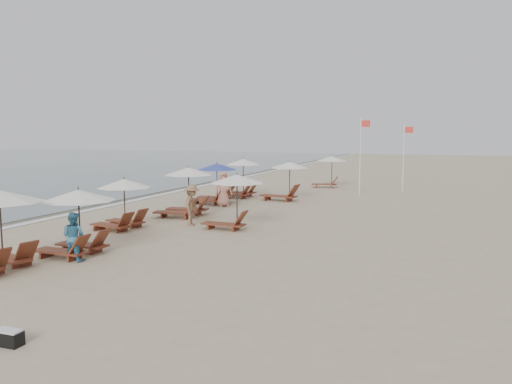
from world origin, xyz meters
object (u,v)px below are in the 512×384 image
at_px(lounger_station_2, 121,202).
at_px(beachgoer_mid_a, 74,237).
at_px(flag_pole_near, 361,153).
at_px(lounger_station_3, 184,192).
at_px(inland_station_2, 329,167).
at_px(beachgoer_far_b, 223,189).
at_px(lounger_station_1, 75,219).
at_px(inland_station_0, 232,193).
at_px(inland_station_1, 284,178).
at_px(lounger_station_4, 213,184).
at_px(duffel_bag, 8,337).
at_px(lounger_station_5, 240,179).
at_px(beachgoer_mid_b, 192,205).

bearing_deg(lounger_station_2, beachgoer_mid_a, -69.79).
bearing_deg(flag_pole_near, lounger_station_3, -120.09).
height_order(inland_station_2, beachgoer_far_b, inland_station_2).
bearing_deg(inland_station_2, lounger_station_1, -97.20).
bearing_deg(lounger_station_3, inland_station_0, -31.85).
bearing_deg(flag_pole_near, inland_station_2, 125.87).
relative_size(inland_station_1, beachgoer_far_b, 1.55).
bearing_deg(lounger_station_2, lounger_station_3, 77.25).
height_order(lounger_station_2, flag_pole_near, flag_pole_near).
bearing_deg(lounger_station_4, duffel_bag, -75.40).
distance_m(inland_station_0, flag_pole_near, 13.30).
height_order(lounger_station_5, beachgoer_mid_a, lounger_station_5).
height_order(lounger_station_4, duffel_bag, lounger_station_4).
relative_size(lounger_station_4, inland_station_2, 1.01).
bearing_deg(beachgoer_far_b, lounger_station_5, 63.51).
bearing_deg(lounger_station_1, flag_pole_near, 72.97).
distance_m(lounger_station_5, beachgoer_mid_b, 9.49).
distance_m(lounger_station_4, flag_pole_near, 9.62).
height_order(duffel_bag, flag_pole_near, flag_pole_near).
bearing_deg(beachgoer_far_b, inland_station_1, 18.81).
distance_m(inland_station_1, duffel_bag, 20.91).
xyz_separation_m(lounger_station_1, flag_pole_near, (5.75, 18.78, 1.49)).
bearing_deg(lounger_station_3, lounger_station_1, -86.23).
bearing_deg(inland_station_2, beachgoer_mid_b, -96.66).
bearing_deg(lounger_station_4, inland_station_0, -58.06).
xyz_separation_m(lounger_station_3, flag_pole_near, (6.28, 10.83, 1.54)).
bearing_deg(beachgoer_mid_b, inland_station_2, -17.67).
bearing_deg(lounger_station_2, lounger_station_5, 87.45).
height_order(inland_station_2, duffel_bag, inland_station_2).
xyz_separation_m(beachgoer_mid_b, beachgoer_far_b, (-1.11, 5.53, 0.05)).
distance_m(lounger_station_2, duffel_bag, 11.37).
height_order(lounger_station_5, inland_station_2, lounger_station_5).
relative_size(inland_station_1, duffel_bag, 5.25).
bearing_deg(flag_pole_near, duffel_bag, -95.04).
xyz_separation_m(inland_station_0, inland_station_2, (0.03, 16.90, 0.00)).
distance_m(lounger_station_1, lounger_station_5, 15.36).
bearing_deg(flag_pole_near, inland_station_0, -102.70).
bearing_deg(lounger_station_1, beachgoer_mid_b, 81.31).
distance_m(lounger_station_2, inland_station_2, 19.00).
relative_size(inland_station_0, beachgoer_far_b, 1.37).
bearing_deg(lounger_station_1, inland_station_1, 81.99).
bearing_deg(beachgoer_mid_b, flag_pole_near, -31.75).
xyz_separation_m(inland_station_2, flag_pole_near, (2.88, -3.98, 1.20)).
xyz_separation_m(lounger_station_1, beachgoer_far_b, (-0.19, 11.55, -0.25)).
bearing_deg(inland_station_0, lounger_station_1, -115.86).
relative_size(lounger_station_3, inland_station_1, 0.93).
height_order(inland_station_0, inland_station_2, same).
bearing_deg(beachgoer_mid_a, lounger_station_2, -72.38).
xyz_separation_m(lounger_station_4, beachgoer_mid_b, (2.11, -6.31, -0.20)).
bearing_deg(beachgoer_mid_a, lounger_station_1, -56.21).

